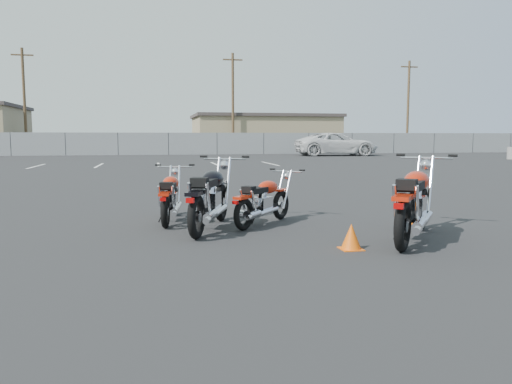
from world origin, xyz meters
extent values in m
plane|color=black|center=(0.00, 0.00, 0.00)|extent=(120.00, 120.00, 0.00)
torus|color=black|center=(-0.92, 2.76, 0.27)|extent=(0.18, 0.56, 0.55)
cylinder|color=silver|center=(-0.92, 2.76, 0.27)|extent=(0.11, 0.16, 0.15)
torus|color=black|center=(-1.11, 1.45, 0.27)|extent=(0.18, 0.56, 0.55)
cylinder|color=silver|center=(-1.11, 1.45, 0.27)|extent=(0.11, 0.16, 0.15)
cube|color=black|center=(-1.02, 2.11, 0.31)|extent=(0.23, 0.96, 0.05)
cube|color=silver|center=(-1.02, 2.06, 0.37)|extent=(0.30, 0.38, 0.27)
cylinder|color=silver|center=(-1.02, 2.06, 0.53)|extent=(0.21, 0.25, 0.24)
ellipsoid|color=#B5210B|center=(-0.99, 2.27, 0.66)|extent=(0.35, 0.57, 0.23)
cube|color=black|center=(-1.06, 1.83, 0.64)|extent=(0.31, 0.53, 0.09)
cube|color=black|center=(-1.09, 1.61, 0.68)|extent=(0.22, 0.19, 0.11)
cube|color=#B5210B|center=(-1.12, 1.43, 0.56)|extent=(0.22, 0.40, 0.05)
cube|color=#B5210B|center=(-0.92, 2.76, 0.56)|extent=(0.16, 0.32, 0.04)
cylinder|color=silver|center=(-0.99, 1.57, 0.50)|extent=(0.07, 0.17, 0.36)
cylinder|color=silver|center=(-1.20, 1.60, 0.50)|extent=(0.07, 0.17, 0.36)
cylinder|color=silver|center=(-0.91, 1.81, 0.26)|extent=(0.23, 1.01, 0.12)
cylinder|color=silver|center=(-0.96, 1.52, 0.27)|extent=(0.16, 0.34, 0.12)
cylinder|color=silver|center=(-0.82, 2.86, 0.57)|extent=(0.09, 0.37, 0.72)
cylinder|color=silver|center=(-0.98, 2.88, 0.57)|extent=(0.09, 0.37, 0.72)
sphere|color=silver|center=(-0.88, 3.01, 0.80)|extent=(0.17, 0.17, 0.15)
cylinder|color=silver|center=(-0.88, 3.03, 0.90)|extent=(0.64, 0.12, 0.03)
cylinder|color=black|center=(-0.57, 2.97, 0.93)|extent=(0.11, 0.05, 0.03)
cylinder|color=black|center=(-1.20, 3.06, 0.93)|extent=(0.11, 0.05, 0.03)
cylinder|color=black|center=(-1.16, 2.03, 0.14)|extent=(0.15, 0.04, 0.27)
cube|color=#990505|center=(-1.15, 1.20, 0.50)|extent=(0.10, 0.07, 0.05)
torus|color=black|center=(-0.14, 1.96, 0.33)|extent=(0.34, 0.66, 0.66)
cylinder|color=silver|center=(-0.14, 1.96, 0.33)|extent=(0.16, 0.20, 0.17)
torus|color=black|center=(-0.70, 0.48, 0.33)|extent=(0.34, 0.66, 0.66)
cylinder|color=silver|center=(-0.70, 0.48, 0.33)|extent=(0.16, 0.20, 0.17)
cube|color=black|center=(-0.42, 1.22, 0.37)|extent=(0.50, 1.11, 0.07)
cube|color=silver|center=(-0.44, 1.17, 0.44)|extent=(0.43, 0.50, 0.33)
cylinder|color=silver|center=(-0.44, 1.17, 0.63)|extent=(0.30, 0.33, 0.29)
ellipsoid|color=black|center=(-0.35, 1.41, 0.79)|extent=(0.54, 0.71, 0.28)
cube|color=black|center=(-0.54, 0.92, 0.76)|extent=(0.48, 0.66, 0.11)
cube|color=black|center=(-0.63, 0.66, 0.81)|extent=(0.29, 0.27, 0.13)
cube|color=black|center=(-0.71, 0.46, 0.67)|extent=(0.35, 0.50, 0.05)
cube|color=black|center=(-0.14, 1.96, 0.67)|extent=(0.26, 0.40, 0.04)
cylinder|color=silver|center=(-0.52, 0.59, 0.60)|extent=(0.12, 0.21, 0.43)
cylinder|color=silver|center=(-0.76, 0.68, 0.60)|extent=(0.12, 0.21, 0.43)
cylinder|color=silver|center=(-0.37, 0.85, 0.31)|extent=(0.51, 1.16, 0.14)
cylinder|color=silver|center=(-0.49, 0.53, 0.33)|extent=(0.26, 0.41, 0.14)
cylinder|color=silver|center=(0.00, 2.05, 0.68)|extent=(0.20, 0.43, 0.86)
cylinder|color=silver|center=(-0.19, 2.12, 0.68)|extent=(0.20, 0.43, 0.86)
sphere|color=silver|center=(-0.04, 2.25, 0.96)|extent=(0.23, 0.23, 0.17)
cylinder|color=silver|center=(-0.03, 2.27, 1.07)|extent=(0.73, 0.30, 0.03)
cylinder|color=black|center=(0.32, 2.12, 1.11)|extent=(0.14, 0.08, 0.04)
cylinder|color=black|center=(-0.39, 2.39, 1.11)|extent=(0.14, 0.08, 0.04)
cylinder|color=black|center=(-0.60, 1.17, 0.16)|extent=(0.17, 0.08, 0.33)
cube|color=#990505|center=(-0.81, 0.19, 0.60)|extent=(0.13, 0.10, 0.07)
torus|color=black|center=(0.92, 1.92, 0.26)|extent=(0.42, 0.44, 0.51)
cylinder|color=silver|center=(0.92, 1.92, 0.26)|extent=(0.16, 0.16, 0.14)
torus|color=black|center=(0.08, 1.00, 0.26)|extent=(0.42, 0.44, 0.51)
cylinder|color=silver|center=(0.08, 1.00, 0.26)|extent=(0.16, 0.16, 0.14)
cube|color=black|center=(0.50, 1.46, 0.29)|extent=(0.67, 0.72, 0.05)
cube|color=silver|center=(0.47, 1.43, 0.34)|extent=(0.40, 0.40, 0.26)
cylinder|color=silver|center=(0.47, 1.43, 0.50)|extent=(0.27, 0.27, 0.23)
ellipsoid|color=#B5210B|center=(0.61, 1.57, 0.62)|extent=(0.53, 0.54, 0.22)
cube|color=black|center=(0.33, 1.27, 0.60)|extent=(0.48, 0.50, 0.09)
cube|color=black|center=(0.19, 1.11, 0.63)|extent=(0.24, 0.24, 0.10)
cube|color=#B5210B|center=(0.07, 0.99, 0.53)|extent=(0.36, 0.37, 0.04)
cube|color=#B5210B|center=(0.92, 1.92, 0.53)|extent=(0.28, 0.29, 0.03)
cylinder|color=silver|center=(0.25, 1.02, 0.47)|extent=(0.14, 0.15, 0.34)
cylinder|color=silver|center=(0.10, 1.16, 0.47)|extent=(0.14, 0.15, 0.34)
cylinder|color=silver|center=(0.43, 1.18, 0.24)|extent=(0.69, 0.75, 0.11)
cylinder|color=silver|center=(0.25, 0.97, 0.26)|extent=(0.28, 0.29, 0.11)
cylinder|color=silver|center=(1.05, 1.94, 0.53)|extent=(0.26, 0.28, 0.68)
cylinder|color=silver|center=(0.94, 2.05, 0.53)|extent=(0.26, 0.28, 0.68)
sphere|color=silver|center=(1.08, 2.10, 0.76)|extent=(0.19, 0.19, 0.14)
cylinder|color=silver|center=(1.10, 2.11, 0.84)|extent=(0.46, 0.42, 0.03)
cylinder|color=black|center=(1.31, 1.89, 0.88)|extent=(0.10, 0.09, 0.03)
cylinder|color=black|center=(0.86, 2.30, 0.88)|extent=(0.10, 0.09, 0.03)
cylinder|color=black|center=(0.36, 1.48, 0.13)|extent=(0.11, 0.11, 0.26)
cube|color=#990505|center=(-0.08, 0.82, 0.47)|extent=(0.10, 0.10, 0.05)
torus|color=black|center=(2.84, 0.46, 0.34)|extent=(0.52, 0.62, 0.69)
cylinder|color=silver|center=(2.84, 0.46, 0.34)|extent=(0.20, 0.22, 0.18)
torus|color=black|center=(1.81, -0.85, 0.34)|extent=(0.52, 0.62, 0.69)
cylinder|color=silver|center=(1.81, -0.85, 0.34)|extent=(0.20, 0.22, 0.18)
cube|color=black|center=(2.32, -0.19, 0.39)|extent=(0.83, 1.02, 0.07)
cube|color=silver|center=(2.29, -0.24, 0.46)|extent=(0.52, 0.54, 0.34)
cylinder|color=silver|center=(2.29, -0.24, 0.67)|extent=(0.36, 0.37, 0.30)
ellipsoid|color=#B5210B|center=(2.45, -0.03, 0.83)|extent=(0.69, 0.74, 0.29)
cube|color=black|center=(2.11, -0.47, 0.80)|extent=(0.62, 0.68, 0.11)
cube|color=black|center=(1.94, -0.69, 0.85)|extent=(0.33, 0.32, 0.14)
cube|color=#B5210B|center=(1.80, -0.87, 0.71)|extent=(0.46, 0.51, 0.06)
cube|color=#B5210B|center=(2.84, 0.46, 0.71)|extent=(0.36, 0.40, 0.05)
cylinder|color=silver|center=(2.03, -0.80, 0.63)|extent=(0.18, 0.20, 0.45)
cylinder|color=silver|center=(1.81, -0.63, 0.63)|extent=(0.18, 0.20, 0.45)
cylinder|color=silver|center=(2.26, -0.58, 0.32)|extent=(0.86, 1.06, 0.15)
cylinder|color=silver|center=(2.03, -0.87, 0.34)|extent=(0.36, 0.41, 0.15)
cylinder|color=silver|center=(3.00, 0.51, 0.71)|extent=(0.32, 0.39, 0.91)
cylinder|color=silver|center=(2.84, 0.64, 0.71)|extent=(0.32, 0.39, 0.91)
sphere|color=silver|center=(3.03, 0.72, 1.01)|extent=(0.26, 0.26, 0.18)
cylinder|color=silver|center=(3.05, 0.74, 1.13)|extent=(0.66, 0.52, 0.03)
cylinder|color=black|center=(3.35, 0.47, 1.17)|extent=(0.13, 0.12, 0.04)
cylinder|color=black|center=(2.71, 0.97, 1.17)|extent=(0.13, 0.12, 0.04)
cylinder|color=black|center=(2.13, -0.19, 0.17)|extent=(0.16, 0.13, 0.35)
cube|color=#990505|center=(1.62, -1.11, 0.63)|extent=(0.13, 0.13, 0.07)
cone|color=#EE5D0C|center=(2.97, 1.04, 0.14)|extent=(0.21, 0.21, 0.26)
cube|color=#EE5D0C|center=(2.97, 1.04, 0.00)|extent=(0.22, 0.22, 0.01)
cone|color=#EE5D0C|center=(1.23, -0.59, 0.18)|extent=(0.26, 0.26, 0.33)
cube|color=#EE5D0C|center=(1.23, -0.59, 0.01)|extent=(0.28, 0.28, 0.01)
cube|color=slate|center=(0.00, 35.00, 0.90)|extent=(80.00, 0.04, 1.80)
cylinder|color=black|center=(-12.00, 35.00, 0.90)|extent=(0.06, 0.06, 1.80)
cylinder|color=black|center=(-8.00, 35.00, 0.90)|extent=(0.06, 0.06, 1.80)
cylinder|color=black|center=(-4.00, 35.00, 0.90)|extent=(0.06, 0.06, 1.80)
cylinder|color=black|center=(0.00, 35.00, 0.90)|extent=(0.06, 0.06, 1.80)
cylinder|color=black|center=(4.00, 35.00, 0.90)|extent=(0.06, 0.06, 1.80)
cylinder|color=black|center=(8.00, 35.00, 0.90)|extent=(0.06, 0.06, 1.80)
cylinder|color=black|center=(12.00, 35.00, 0.90)|extent=(0.06, 0.06, 1.80)
cylinder|color=black|center=(16.00, 35.00, 0.90)|extent=(0.06, 0.06, 1.80)
cylinder|color=black|center=(20.00, 35.00, 0.90)|extent=(0.06, 0.06, 1.80)
cylinder|color=black|center=(24.00, 35.00, 0.90)|extent=(0.06, 0.06, 1.80)
cylinder|color=black|center=(28.00, 35.00, 0.90)|extent=(0.06, 0.06, 1.80)
cylinder|color=black|center=(32.00, 35.00, 0.90)|extent=(0.06, 0.06, 1.80)
cube|color=#8F805C|center=(10.00, 44.00, 1.70)|extent=(14.00, 9.00, 3.40)
cube|color=#413936|center=(10.00, 44.00, 3.55)|extent=(14.40, 9.40, 0.30)
cylinder|color=#453320|center=(-12.00, 40.00, 4.50)|extent=(0.24, 0.24, 9.00)
cube|color=#453320|center=(-12.00, 40.00, 8.40)|extent=(1.80, 0.12, 0.12)
cylinder|color=#453320|center=(6.00, 39.00, 4.50)|extent=(0.24, 0.24, 9.00)
cube|color=#453320|center=(6.00, 39.00, 8.40)|extent=(1.80, 0.12, 0.12)
cylinder|color=#453320|center=(24.00, 40.00, 4.50)|extent=(0.24, 0.24, 9.00)
cube|color=#453320|center=(24.00, 40.00, 8.40)|extent=(1.80, 0.12, 0.12)
cube|color=silver|center=(-7.00, 20.00, 0.00)|extent=(0.12, 4.00, 0.01)
cube|color=silver|center=(-4.00, 20.00, 0.00)|extent=(0.12, 4.00, 0.01)
cube|color=silver|center=(-1.00, 20.00, 0.00)|extent=(0.12, 4.00, 0.01)
cube|color=silver|center=(2.00, 20.00, 0.00)|extent=(0.12, 4.00, 0.01)
cube|color=silver|center=(5.00, 20.00, 0.00)|extent=(0.12, 4.00, 0.01)
imported|color=silver|center=(12.82, 30.42, 1.40)|extent=(3.22, 7.48, 2.80)
camera|label=1|loc=(-1.29, -6.61, 1.47)|focal=35.00mm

